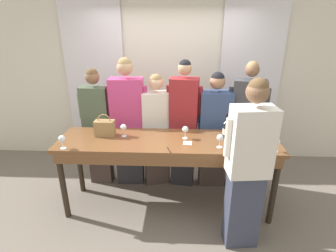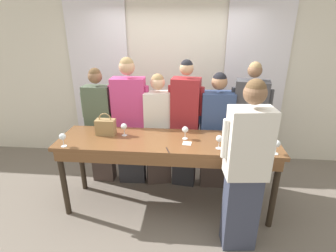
{
  "view_description": "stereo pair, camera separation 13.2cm",
  "coord_description": "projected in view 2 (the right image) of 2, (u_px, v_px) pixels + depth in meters",
  "views": [
    {
      "loc": [
        0.13,
        -2.86,
        2.29
      ],
      "look_at": [
        0.0,
        0.07,
        1.11
      ],
      "focal_mm": 28.0,
      "sensor_mm": 36.0,
      "label": 1
    },
    {
      "loc": [
        0.26,
        -2.85,
        2.29
      ],
      "look_at": [
        0.0,
        0.07,
        1.11
      ],
      "focal_mm": 28.0,
      "sensor_mm": 36.0,
      "label": 2
    }
  ],
  "objects": [
    {
      "name": "handbag",
      "position": [
        106.0,
        127.0,
        3.27
      ],
      "size": [
        0.24,
        0.13,
        0.28
      ],
      "color": "#997A4C",
      "rests_on": "tasting_bar"
    },
    {
      "name": "wine_glass_front_right",
      "position": [
        124.0,
        127.0,
        3.23
      ],
      "size": [
        0.08,
        0.08,
        0.16
      ],
      "color": "white",
      "rests_on": "tasting_bar"
    },
    {
      "name": "wine_glass_front_left",
      "position": [
        63.0,
        137.0,
        2.95
      ],
      "size": [
        0.08,
        0.08,
        0.16
      ],
      "color": "white",
      "rests_on": "tasting_bar"
    },
    {
      "name": "wine_glass_near_host",
      "position": [
        255.0,
        136.0,
        2.98
      ],
      "size": [
        0.08,
        0.08,
        0.16
      ],
      "color": "white",
      "rests_on": "tasting_bar"
    },
    {
      "name": "tasting_bar",
      "position": [
        167.0,
        149.0,
        3.17
      ],
      "size": [
        2.64,
        0.69,
        0.96
      ],
      "color": "brown",
      "rests_on": "ground_plane"
    },
    {
      "name": "curtain_panel_right",
      "position": [
        254.0,
        84.0,
        4.22
      ],
      "size": [
        0.97,
        0.03,
        2.69
      ],
      "color": "white",
      "rests_on": "ground_plane"
    },
    {
      "name": "guest_striped_shirt",
      "position": [
        185.0,
        125.0,
        3.66
      ],
      "size": [
        0.5,
        0.29,
        1.84
      ],
      "color": "#28282D",
      "rests_on": "ground_plane"
    },
    {
      "name": "pen",
      "position": [
        168.0,
        150.0,
        2.89
      ],
      "size": [
        0.05,
        0.13,
        0.01
      ],
      "color": "black",
      "rests_on": "tasting_bar"
    },
    {
      "name": "wine_glass_front_mid",
      "position": [
        230.0,
        125.0,
        3.27
      ],
      "size": [
        0.08,
        0.08,
        0.16
      ],
      "color": "white",
      "rests_on": "tasting_bar"
    },
    {
      "name": "guest_navy_coat",
      "position": [
        216.0,
        132.0,
        3.65
      ],
      "size": [
        0.54,
        0.28,
        1.68
      ],
      "color": "#473833",
      "rests_on": "ground_plane"
    },
    {
      "name": "guest_cream_sweater",
      "position": [
        158.0,
        130.0,
        3.72
      ],
      "size": [
        0.53,
        0.3,
        1.65
      ],
      "color": "#473833",
      "rests_on": "ground_plane"
    },
    {
      "name": "wine_glass_center_mid",
      "position": [
        185.0,
        130.0,
        3.14
      ],
      "size": [
        0.08,
        0.08,
        0.16
      ],
      "color": "white",
      "rests_on": "tasting_bar"
    },
    {
      "name": "wine_glass_center_right",
      "position": [
        251.0,
        125.0,
        3.28
      ],
      "size": [
        0.08,
        0.08,
        0.16
      ],
      "color": "white",
      "rests_on": "tasting_bar"
    },
    {
      "name": "wine_bottle",
      "position": [
        226.0,
        130.0,
        3.13
      ],
      "size": [
        0.07,
        0.07,
        0.31
      ],
      "color": "black",
      "rests_on": "tasting_bar"
    },
    {
      "name": "guest_beige_cap",
      "position": [
        248.0,
        128.0,
        3.59
      ],
      "size": [
        0.54,
        0.34,
        1.82
      ],
      "color": "#28282D",
      "rests_on": "ground_plane"
    },
    {
      "name": "wall_back",
      "position": [
        176.0,
        78.0,
        4.37
      ],
      "size": [
        12.0,
        0.06,
        2.8
      ],
      "color": "silver",
      "rests_on": "ground_plane"
    },
    {
      "name": "ground_plane",
      "position": [
        168.0,
        205.0,
        3.51
      ],
      "size": [
        18.0,
        18.0,
        0.0
      ],
      "primitive_type": "plane",
      "color": "#70665B"
    },
    {
      "name": "host_pouring",
      "position": [
        245.0,
        170.0,
        2.56
      ],
      "size": [
        0.52,
        0.3,
        1.84
      ],
      "color": "#383D51",
      "rests_on": "ground_plane"
    },
    {
      "name": "wine_glass_back_left",
      "position": [
        219.0,
        139.0,
        2.9
      ],
      "size": [
        0.08,
        0.08,
        0.16
      ],
      "color": "white",
      "rests_on": "tasting_bar"
    },
    {
      "name": "wine_glass_center_left",
      "position": [
        101.0,
        121.0,
        3.41
      ],
      "size": [
        0.08,
        0.08,
        0.16
      ],
      "color": "white",
      "rests_on": "tasting_bar"
    },
    {
      "name": "wine_glass_back_mid",
      "position": [
        265.0,
        131.0,
        3.11
      ],
      "size": [
        0.08,
        0.08,
        0.16
      ],
      "color": "white",
      "rests_on": "tasting_bar"
    },
    {
      "name": "guest_pink_top",
      "position": [
        130.0,
        122.0,
        3.72
      ],
      "size": [
        0.57,
        0.25,
        1.86
      ],
      "color": "#28282D",
      "rests_on": "ground_plane"
    },
    {
      "name": "curtain_panel_left",
      "position": [
        101.0,
        81.0,
        4.43
      ],
      "size": [
        0.97,
        0.03,
        2.69
      ],
      "color": "white",
      "rests_on": "ground_plane"
    },
    {
      "name": "guest_olive_jacket",
      "position": [
        100.0,
        125.0,
        3.78
      ],
      "size": [
        0.49,
        0.22,
        1.71
      ],
      "color": "#473833",
      "rests_on": "ground_plane"
    },
    {
      "name": "wine_glass_back_right",
      "position": [
        277.0,
        144.0,
        2.78
      ],
      "size": [
        0.08,
        0.08,
        0.16
      ],
      "color": "white",
      "rests_on": "tasting_bar"
    },
    {
      "name": "napkin",
      "position": [
        187.0,
        143.0,
        3.05
      ],
      "size": [
        0.11,
        0.11,
        0.0
      ],
      "color": "white",
      "rests_on": "tasting_bar"
    }
  ]
}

